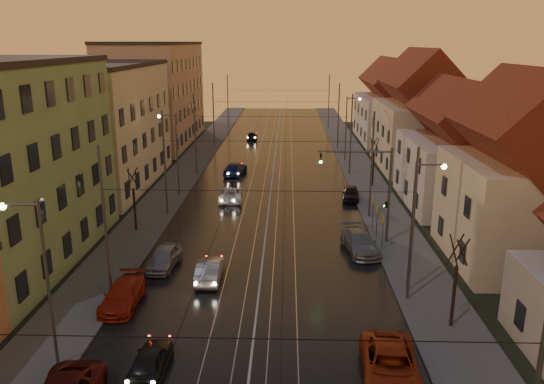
# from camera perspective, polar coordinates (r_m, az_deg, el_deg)

# --- Properties ---
(road) EXTENTS (16.00, 120.00, 0.04)m
(road) POSITION_cam_1_polar(r_m,az_deg,el_deg) (60.62, 0.11, 2.16)
(road) COLOR black
(road) RESTS_ON ground
(sidewalk_left) EXTENTS (4.00, 120.00, 0.15)m
(sidewalk_left) POSITION_cam_1_polar(r_m,az_deg,el_deg) (61.69, -9.23, 2.25)
(sidewalk_left) COLOR #4C4C4C
(sidewalk_left) RESTS_ON ground
(sidewalk_right) EXTENTS (4.00, 120.00, 0.15)m
(sidewalk_right) POSITION_cam_1_polar(r_m,az_deg,el_deg) (61.16, 9.52, 2.12)
(sidewalk_right) COLOR #4C4C4C
(sidewalk_right) RESTS_ON ground
(tram_rail_0) EXTENTS (0.06, 120.00, 0.03)m
(tram_rail_0) POSITION_cam_1_polar(r_m,az_deg,el_deg) (60.71, -1.97, 2.21)
(tram_rail_0) COLOR gray
(tram_rail_0) RESTS_ON road
(tram_rail_1) EXTENTS (0.06, 120.00, 0.03)m
(tram_rail_1) POSITION_cam_1_polar(r_m,az_deg,el_deg) (60.63, -0.62, 2.20)
(tram_rail_1) COLOR gray
(tram_rail_1) RESTS_ON road
(tram_rail_2) EXTENTS (0.06, 120.00, 0.03)m
(tram_rail_2) POSITION_cam_1_polar(r_m,az_deg,el_deg) (60.59, 0.84, 2.19)
(tram_rail_2) COLOR gray
(tram_rail_2) RESTS_ON road
(tram_rail_3) EXTENTS (0.06, 120.00, 0.03)m
(tram_rail_3) POSITION_cam_1_polar(r_m,az_deg,el_deg) (60.59, 2.19, 2.18)
(tram_rail_3) COLOR gray
(tram_rail_3) RESTS_ON road
(apartment_left_2) EXTENTS (10.00, 20.00, 12.00)m
(apartment_left_2) POSITION_cam_1_polar(r_m,az_deg,el_deg) (56.84, -18.11, 6.61)
(apartment_left_2) COLOR beige
(apartment_left_2) RESTS_ON ground
(apartment_left_3) EXTENTS (10.00, 24.00, 14.00)m
(apartment_left_3) POSITION_cam_1_polar(r_m,az_deg,el_deg) (79.56, -12.43, 10.18)
(apartment_left_3) COLOR tan
(apartment_left_3) RESTS_ON ground
(house_right_1) EXTENTS (8.67, 10.20, 10.80)m
(house_right_1) POSITION_cam_1_polar(r_m,az_deg,el_deg) (38.25, 25.34, 0.83)
(house_right_1) COLOR beige
(house_right_1) RESTS_ON ground
(house_right_2) EXTENTS (9.18, 12.24, 9.20)m
(house_right_2) POSITION_cam_1_polar(r_m,az_deg,el_deg) (50.28, 19.51, 3.79)
(house_right_2) COLOR beige
(house_right_2) RESTS_ON ground
(house_right_3) EXTENTS (9.18, 14.28, 11.50)m
(house_right_3) POSITION_cam_1_polar(r_m,az_deg,el_deg) (64.33, 15.64, 7.62)
(house_right_3) COLOR beige
(house_right_3) RESTS_ON ground
(house_right_4) EXTENTS (9.18, 16.32, 10.00)m
(house_right_4) POSITION_cam_1_polar(r_m,az_deg,el_deg) (81.87, 12.66, 8.94)
(house_right_4) COLOR beige
(house_right_4) RESTS_ON ground
(catenary_pole_l_1) EXTENTS (0.16, 0.16, 9.00)m
(catenary_pole_l_1) POSITION_cam_1_polar(r_m,az_deg,el_deg) (31.28, -17.51, -3.28)
(catenary_pole_l_1) COLOR #595B60
(catenary_pole_l_1) RESTS_ON ground
(catenary_pole_r_1) EXTENTS (0.16, 0.16, 9.00)m
(catenary_pole_r_1) POSITION_cam_1_polar(r_m,az_deg,el_deg) (30.38, 14.90, -3.64)
(catenary_pole_r_1) COLOR #595B60
(catenary_pole_r_1) RESTS_ON ground
(catenary_pole_l_2) EXTENTS (0.16, 0.16, 9.00)m
(catenary_pole_l_2) POSITION_cam_1_polar(r_m,az_deg,el_deg) (45.16, -11.45, 2.92)
(catenary_pole_l_2) COLOR #595B60
(catenary_pole_l_2) RESTS_ON ground
(catenary_pole_r_2) EXTENTS (0.16, 0.16, 9.00)m
(catenary_pole_r_2) POSITION_cam_1_polar(r_m,az_deg,el_deg) (44.54, 10.67, 2.78)
(catenary_pole_r_2) COLOR #595B60
(catenary_pole_r_2) RESTS_ON ground
(catenary_pole_l_3) EXTENTS (0.16, 0.16, 9.00)m
(catenary_pole_l_3) POSITION_cam_1_polar(r_m,az_deg,el_deg) (59.59, -8.26, 6.16)
(catenary_pole_l_3) COLOR #595B60
(catenary_pole_l_3) RESTS_ON ground
(catenary_pole_r_3) EXTENTS (0.16, 0.16, 9.00)m
(catenary_pole_r_3) POSITION_cam_1_polar(r_m,az_deg,el_deg) (59.12, 8.49, 6.08)
(catenary_pole_r_3) COLOR #595B60
(catenary_pole_r_3) RESTS_ON ground
(catenary_pole_l_4) EXTENTS (0.16, 0.16, 9.00)m
(catenary_pole_l_4) POSITION_cam_1_polar(r_m,az_deg,el_deg) (74.24, -6.30, 8.12)
(catenary_pole_l_4) COLOR #595B60
(catenary_pole_l_4) RESTS_ON ground
(catenary_pole_r_4) EXTENTS (0.16, 0.16, 9.00)m
(catenary_pole_r_4) POSITION_cam_1_polar(r_m,az_deg,el_deg) (73.87, 7.16, 8.06)
(catenary_pole_r_4) COLOR #595B60
(catenary_pole_r_4) RESTS_ON ground
(catenary_pole_l_5) EXTENTS (0.16, 0.16, 9.00)m
(catenary_pole_l_5) POSITION_cam_1_polar(r_m,az_deg,el_deg) (91.98, -4.77, 9.64)
(catenary_pole_l_5) COLOR #595B60
(catenary_pole_l_5) RESTS_ON ground
(catenary_pole_r_5) EXTENTS (0.16, 0.16, 9.00)m
(catenary_pole_r_5) POSITION_cam_1_polar(r_m,az_deg,el_deg) (91.67, 6.13, 9.58)
(catenary_pole_r_5) COLOR #595B60
(catenary_pole_r_5) RESTS_ON ground
(street_lamp_0) EXTENTS (1.75, 0.32, 8.00)m
(street_lamp_0) POSITION_cam_1_polar(r_m,az_deg,el_deg) (25.31, -23.76, -7.55)
(street_lamp_0) COLOR #595B60
(street_lamp_0) RESTS_ON ground
(street_lamp_1) EXTENTS (1.75, 0.32, 8.00)m
(street_lamp_1) POSITION_cam_1_polar(r_m,az_deg,el_deg) (31.29, 15.45, -2.36)
(street_lamp_1) COLOR #595B60
(street_lamp_1) RESTS_ON ground
(street_lamp_2) EXTENTS (1.75, 0.32, 8.00)m
(street_lamp_2) POSITION_cam_1_polar(r_m,az_deg,el_deg) (50.93, -10.54, 4.86)
(street_lamp_2) COLOR #595B60
(street_lamp_2) RESTS_ON ground
(street_lamp_3) EXTENTS (1.75, 0.32, 8.00)m
(street_lamp_3) POSITION_cam_1_polar(r_m,az_deg,el_deg) (65.99, 8.25, 7.43)
(street_lamp_3) COLOR #595B60
(street_lamp_3) RESTS_ON ground
(traffic_light_mast) EXTENTS (5.30, 0.32, 7.20)m
(traffic_light_mast) POSITION_cam_1_polar(r_m,az_deg,el_deg) (38.67, 11.12, 0.93)
(traffic_light_mast) COLOR #595B60
(traffic_light_mast) RESTS_ON ground
(bare_tree_0) EXTENTS (1.09, 1.09, 5.11)m
(bare_tree_0) POSITION_cam_1_polar(r_m,az_deg,el_deg) (42.33, -14.60, -0.96)
(bare_tree_0) COLOR black
(bare_tree_0) RESTS_ON ground
(bare_tree_1) EXTENTS (1.09, 1.09, 5.11)m
(bare_tree_1) POSITION_cam_1_polar(r_m,az_deg,el_deg) (28.87, 19.08, -9.37)
(bare_tree_1) COLOR black
(bare_tree_1) RESTS_ON ground
(bare_tree_2) EXTENTS (1.09, 1.09, 5.11)m
(bare_tree_2) POSITION_cam_1_polar(r_m,az_deg,el_deg) (54.90, 10.87, 3.07)
(bare_tree_2) COLOR black
(bare_tree_2) RESTS_ON ground
(driving_car_0) EXTENTS (1.56, 3.63, 1.22)m
(driving_car_0) POSITION_cam_1_polar(r_m,az_deg,el_deg) (25.53, -12.94, -17.17)
(driving_car_0) COLOR black
(driving_car_0) RESTS_ON ground
(driving_car_1) EXTENTS (1.46, 4.09, 1.34)m
(driving_car_1) POSITION_cam_1_polar(r_m,az_deg,el_deg) (33.59, -6.71, -8.31)
(driving_car_1) COLOR #A9AAAF
(driving_car_1) RESTS_ON ground
(driving_car_2) EXTENTS (2.44, 4.72, 1.27)m
(driving_car_2) POSITION_cam_1_polar(r_m,az_deg,el_deg) (49.68, -4.50, -0.23)
(driving_car_2) COLOR white
(driving_car_2) RESTS_ON ground
(driving_car_3) EXTENTS (2.57, 5.04, 1.40)m
(driving_car_3) POSITION_cam_1_polar(r_m,az_deg,el_deg) (59.47, -3.98, 2.53)
(driving_car_3) COLOR #1A244F
(driving_car_3) RESTS_ON ground
(driving_car_4) EXTENTS (1.64, 3.81, 1.28)m
(driving_car_4) POSITION_cam_1_polar(r_m,az_deg,el_deg) (80.83, -2.16, 6.06)
(driving_car_4) COLOR black
(driving_car_4) RESTS_ON ground
(parked_left_2) EXTENTS (1.85, 4.53, 1.31)m
(parked_left_2) POSITION_cam_1_polar(r_m,az_deg,el_deg) (31.48, -15.75, -10.59)
(parked_left_2) COLOR #A62310
(parked_left_2) RESTS_ON ground
(parked_left_3) EXTENTS (1.96, 4.20, 1.39)m
(parked_left_3) POSITION_cam_1_polar(r_m,az_deg,el_deg) (35.80, -11.57, -6.93)
(parked_left_3) COLOR gray
(parked_left_3) RESTS_ON ground
(parked_right_0) EXTENTS (2.88, 5.52, 1.49)m
(parked_right_0) POSITION_cam_1_polar(r_m,az_deg,el_deg) (24.83, 12.64, -17.83)
(parked_right_0) COLOR #AF3311
(parked_right_0) RESTS_ON ground
(parked_right_1) EXTENTS (2.65, 5.15, 1.43)m
(parked_right_1) POSITION_cam_1_polar(r_m,az_deg,el_deg) (38.10, 9.45, -5.36)
(parked_right_1) COLOR gray
(parked_right_1) RESTS_ON ground
(parked_right_2) EXTENTS (1.88, 3.89, 1.28)m
(parked_right_2) POSITION_cam_1_polar(r_m,az_deg,el_deg) (50.33, 8.44, -0.15)
(parked_right_2) COLOR black
(parked_right_2) RESTS_ON ground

